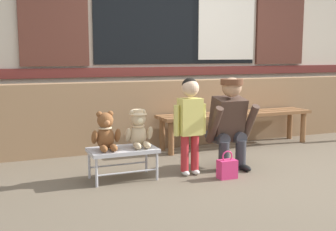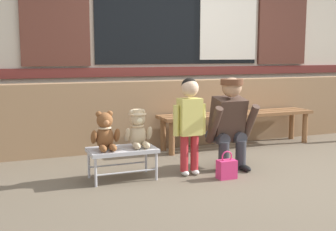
{
  "view_description": "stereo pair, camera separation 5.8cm",
  "coord_description": "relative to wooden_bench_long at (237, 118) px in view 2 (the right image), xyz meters",
  "views": [
    {
      "loc": [
        -2.45,
        -3.63,
        1.18
      ],
      "look_at": [
        -0.75,
        0.44,
        0.55
      ],
      "focal_mm": 45.76,
      "sensor_mm": 36.0,
      "label": 1
    },
    {
      "loc": [
        -2.39,
        -3.65,
        1.18
      ],
      "look_at": [
        -0.75,
        0.44,
        0.55
      ],
      "focal_mm": 45.76,
      "sensor_mm": 36.0,
      "label": 2
    }
  ],
  "objects": [
    {
      "name": "shop_facade",
      "position": [
        -0.46,
        0.88,
        1.36
      ],
      "size": [
        7.31,
        0.26,
        3.45
      ],
      "color": "beige",
      "rests_on": "ground"
    },
    {
      "name": "child_standing",
      "position": [
        -1.12,
        -0.97,
        0.22
      ],
      "size": [
        0.35,
        0.18,
        0.96
      ],
      "color": "#B7282D",
      "rests_on": "ground"
    },
    {
      "name": "teddy_bear_plain",
      "position": [
        -1.94,
        -0.87,
        0.09
      ],
      "size": [
        0.28,
        0.26,
        0.36
      ],
      "color": "brown",
      "rests_on": "small_display_bench"
    },
    {
      "name": "small_display_bench",
      "position": [
        -1.78,
        -0.87,
        -0.11
      ],
      "size": [
        0.64,
        0.36,
        0.3
      ],
      "color": "#BCBCC1",
      "rests_on": "ground"
    },
    {
      "name": "adult_crouching",
      "position": [
        -0.63,
        -0.89,
        0.11
      ],
      "size": [
        0.5,
        0.49,
        0.95
      ],
      "color": "#333338",
      "rests_on": "ground"
    },
    {
      "name": "handbag_on_ground",
      "position": [
        -0.85,
        -1.23,
        -0.28
      ],
      "size": [
        0.18,
        0.11,
        0.27
      ],
      "color": "#E53370",
      "rests_on": "ground"
    },
    {
      "name": "ground_plane",
      "position": [
        -0.47,
        -1.06,
        -0.37
      ],
      "size": [
        60.0,
        60.0,
        0.0
      ],
      "primitive_type": "plane",
      "color": "brown"
    },
    {
      "name": "brick_low_wall",
      "position": [
        -0.47,
        0.37,
        0.05
      ],
      "size": [
        7.16,
        0.25,
        0.85
      ],
      "primitive_type": "cube",
      "color": "#997551",
      "rests_on": "ground"
    },
    {
      "name": "wooden_bench_long",
      "position": [
        0.0,
        0.0,
        0.0
      ],
      "size": [
        2.1,
        0.4,
        0.44
      ],
      "color": "brown",
      "rests_on": "ground"
    },
    {
      "name": "teddy_bear_with_hat",
      "position": [
        -1.62,
        -0.87,
        0.1
      ],
      "size": [
        0.28,
        0.27,
        0.36
      ],
      "color": "#CCB289",
      "rests_on": "small_display_bench"
    }
  ]
}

